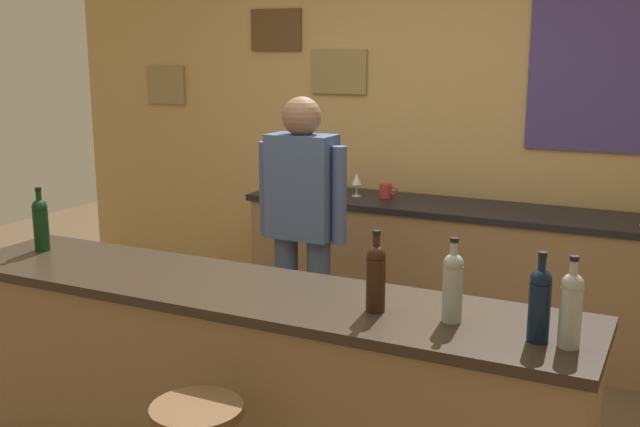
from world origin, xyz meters
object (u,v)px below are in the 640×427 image
wine_bottle_d (540,302)px  wine_bottle_c (453,285)px  wine_bottle_e (571,307)px  wine_bottle_a (41,223)px  coffee_mug (386,191)px  wine_glass_a (357,180)px  wine_bottle_b (376,276)px  bartender (302,223)px

wine_bottle_d → wine_bottle_c: bearing=169.9°
wine_bottle_e → wine_bottle_d: bearing=176.9°
wine_bottle_a → coffee_mug: 2.25m
wine_bottle_a → wine_glass_a: wine_bottle_a is taller
wine_bottle_c → wine_bottle_e: bearing=-8.4°
wine_bottle_b → coffee_mug: (-0.79, 2.12, -0.11)m
coffee_mug → wine_bottle_a: bearing=-115.4°
wine_bottle_c → wine_bottle_e: (0.41, -0.06, 0.00)m
wine_bottle_d → wine_glass_a: (-1.58, 2.12, -0.05)m
bartender → coffee_mug: bearing=85.7°
bartender → wine_bottle_d: 1.84m
wine_bottle_b → wine_bottle_e: size_ratio=1.00×
wine_bottle_a → wine_glass_a: (0.77, 2.00, -0.05)m
wine_bottle_a → wine_glass_a: size_ratio=1.97×
wine_bottle_e → coffee_mug: 2.62m
wine_bottle_d → wine_bottle_e: bearing=-3.1°
bartender → wine_bottle_d: size_ratio=5.29×
wine_bottle_c → wine_bottle_d: size_ratio=1.00×
bartender → wine_bottle_a: (-0.89, -0.99, 0.12)m
coffee_mug → wine_bottle_b: bearing=-69.5°
wine_bottle_c → wine_bottle_e: size_ratio=1.00×
wine_bottle_b → wine_bottle_e: bearing=-3.3°
wine_glass_a → wine_bottle_d: bearing=-53.3°
wine_bottle_d → coffee_mug: size_ratio=2.45×
bartender → wine_glass_a: (-0.12, 1.01, 0.07)m
bartender → wine_bottle_e: (1.56, -1.12, 0.12)m
bartender → wine_bottle_a: bearing=-131.9°
bartender → wine_bottle_b: size_ratio=5.29×
bartender → wine_bottle_a: size_ratio=5.29×
wine_bottle_e → wine_glass_a: (-1.68, 2.12, -0.05)m
wine_bottle_a → wine_bottle_e: same height
wine_bottle_d → wine_glass_a: 2.64m
wine_bottle_d → wine_bottle_a: bearing=177.0°
bartender → wine_bottle_e: bartender is taller
wine_bottle_e → wine_glass_a: size_ratio=1.97×
wine_bottle_a → wine_bottle_d: 2.35m
wine_bottle_c → coffee_mug: 2.36m
wine_bottle_a → wine_bottle_c: bearing=-1.9°
bartender → wine_bottle_a: bartender is taller
wine_glass_a → wine_bottle_e: bearing=-51.7°
wine_bottle_a → wine_bottle_b: (1.75, -0.09, 0.00)m
wine_bottle_a → wine_bottle_d: same height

